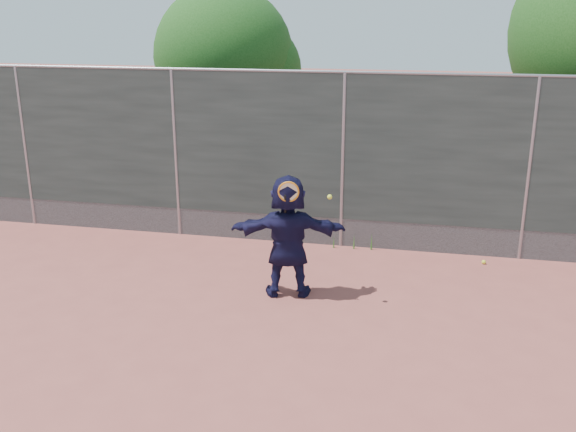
# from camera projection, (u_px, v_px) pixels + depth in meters

# --- Properties ---
(ground) EXTENTS (80.00, 80.00, 0.00)m
(ground) POSITION_uv_depth(u_px,v_px,m) (304.00, 340.00, 8.05)
(ground) COLOR #9E4C42
(ground) RESTS_ON ground
(player) EXTENTS (1.73, 0.83, 1.79)m
(player) POSITION_uv_depth(u_px,v_px,m) (288.00, 236.00, 9.11)
(player) COLOR #131233
(player) RESTS_ON ground
(ball_ground) EXTENTS (0.07, 0.07, 0.07)m
(ball_ground) POSITION_uv_depth(u_px,v_px,m) (484.00, 262.00, 10.47)
(ball_ground) COLOR yellow
(ball_ground) RESTS_ON ground
(fence) EXTENTS (20.00, 0.06, 3.03)m
(fence) POSITION_uv_depth(u_px,v_px,m) (343.00, 158.00, 10.83)
(fence) COLOR #38423D
(fence) RESTS_ON ground
(swing_action) EXTENTS (0.74, 0.13, 0.51)m
(swing_action) POSITION_uv_depth(u_px,v_px,m) (292.00, 193.00, 8.70)
(swing_action) COLOR orange
(swing_action) RESTS_ON ground
(tree_left) EXTENTS (3.15, 3.00, 4.53)m
(tree_left) POSITION_uv_depth(u_px,v_px,m) (231.00, 60.00, 13.83)
(tree_left) COLOR #382314
(tree_left) RESTS_ON ground
(weed_clump) EXTENTS (0.68, 0.07, 0.30)m
(weed_clump) POSITION_uv_depth(u_px,v_px,m) (357.00, 242.00, 11.11)
(weed_clump) COLOR #387226
(weed_clump) RESTS_ON ground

